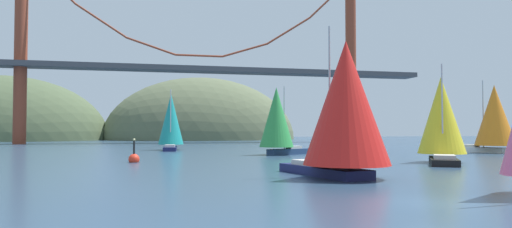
# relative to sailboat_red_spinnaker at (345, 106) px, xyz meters

# --- Properties ---
(ground_plane) EXTENTS (360.00, 360.00, 0.00)m
(ground_plane) POSITION_rel_sailboat_red_spinnaker_xyz_m (-0.61, -10.45, -4.89)
(ground_plane) COLOR #2D4760
(headland_left) EXTENTS (61.58, 44.00, 39.33)m
(headland_left) POSITION_rel_sailboat_red_spinnaker_xyz_m (-55.61, 124.55, -4.89)
(headland_left) COLOR #4C5B3D
(headland_left) RESTS_ON ground_plane
(headland_center) EXTENTS (63.33, 44.00, 41.11)m
(headland_center) POSITION_rel_sailboat_red_spinnaker_xyz_m (4.39, 124.55, -4.89)
(headland_center) COLOR #5B6647
(headland_center) RESTS_ON ground_plane
(suspension_bridge) EXTENTS (117.02, 6.00, 43.90)m
(suspension_bridge) POSITION_rel_sailboat_red_spinnaker_xyz_m (-0.61, 84.55, 15.04)
(suspension_bridge) COLOR brown
(suspension_bridge) RESTS_ON ground_plane
(sailboat_red_spinnaker) EXTENTS (7.04, 10.57, 10.67)m
(sailboat_red_spinnaker) POSITION_rel_sailboat_red_spinnaker_xyz_m (0.00, 0.00, 0.00)
(sailboat_red_spinnaker) COLOR #191E4C
(sailboat_red_spinnaker) RESTS_ON ground_plane
(sailboat_yellow_sail) EXTENTS (7.46, 9.04, 9.67)m
(sailboat_yellow_sail) POSITION_rel_sailboat_red_spinnaker_xyz_m (15.55, 11.52, -0.45)
(sailboat_yellow_sail) COLOR black
(sailboat_yellow_sail) RESTS_ON ground_plane
(sailboat_green_sail) EXTENTS (7.77, 5.87, 8.95)m
(sailboat_green_sail) POSITION_rel_sailboat_red_spinnaker_xyz_m (3.37, 28.56, -0.18)
(sailboat_green_sail) COLOR navy
(sailboat_green_sail) RESTS_ON ground_plane
(sailboat_orange_sail) EXTENTS (7.26, 9.25, 10.31)m
(sailboat_orange_sail) POSITION_rel_sailboat_red_spinnaker_xyz_m (34.38, 26.32, 0.19)
(sailboat_orange_sail) COLOR white
(sailboat_orange_sail) RESTS_ON ground_plane
(sailboat_teal_sail) EXTENTS (4.39, 7.73, 9.64)m
(sailboat_teal_sail) POSITION_rel_sailboat_red_spinnaker_xyz_m (-9.30, 46.30, -0.19)
(sailboat_teal_sail) COLOR #191E4C
(sailboat_teal_sail) RESTS_ON ground_plane
(channel_buoy) EXTENTS (1.10, 1.10, 2.64)m
(channel_buoy) POSITION_rel_sailboat_red_spinnaker_xyz_m (-14.27, 19.13, -4.52)
(channel_buoy) COLOR red
(channel_buoy) RESTS_ON ground_plane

